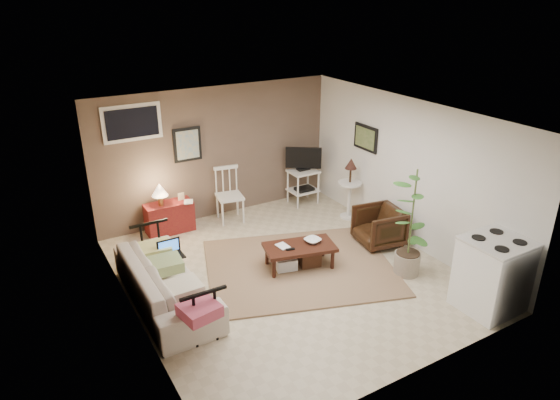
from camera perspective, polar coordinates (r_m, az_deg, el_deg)
floor at (r=7.57m, az=0.92°, el=-8.37°), size 5.00×5.00×0.00m
art_back at (r=8.83m, az=-10.54°, el=6.25°), size 0.50×0.03×0.60m
art_right at (r=8.96m, az=9.77°, el=7.02°), size 0.03×0.60×0.45m
window at (r=8.45m, az=-16.56°, el=8.45°), size 0.96×0.03×0.60m
rug at (r=7.71m, az=2.25°, el=-7.63°), size 3.35×3.01×0.03m
coffee_table at (r=7.61m, az=2.19°, el=-6.26°), size 1.16×0.79×0.40m
sofa at (r=6.89m, az=-12.99°, el=-8.36°), size 0.64×2.18×0.85m
sofa_pillows at (r=6.65m, az=-11.94°, el=-8.55°), size 0.42×2.07×0.15m
sofa_end_rails at (r=6.95m, az=-11.95°, el=-8.54°), size 0.59×2.18×0.73m
laptop at (r=7.19m, az=-12.44°, el=-5.73°), size 0.33×0.24×0.23m
red_console at (r=8.86m, az=-12.62°, el=-1.66°), size 0.81×0.36×0.94m
spindle_chair at (r=9.08m, az=-5.80°, el=0.41°), size 0.52×0.52×0.99m
tv_stand at (r=9.71m, az=2.70°, el=2.95°), size 0.59×0.44×1.15m
side_table at (r=9.13m, az=8.00°, el=2.12°), size 0.43×0.43×1.16m
armchair at (r=8.38m, az=11.25°, el=-2.81°), size 0.74×0.78×0.71m
potted_plant at (r=7.40m, az=14.84°, el=-2.14°), size 0.42×0.42×1.68m
stove at (r=7.15m, az=23.11°, el=-7.82°), size 0.78×0.73×1.02m
bowl at (r=7.59m, az=3.77°, el=-4.04°), size 0.25×0.10×0.24m
book_table at (r=7.41m, az=-0.18°, el=-4.79°), size 0.16×0.03×0.21m
book_console at (r=8.70m, az=-10.96°, el=0.31°), size 0.15×0.07×0.20m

